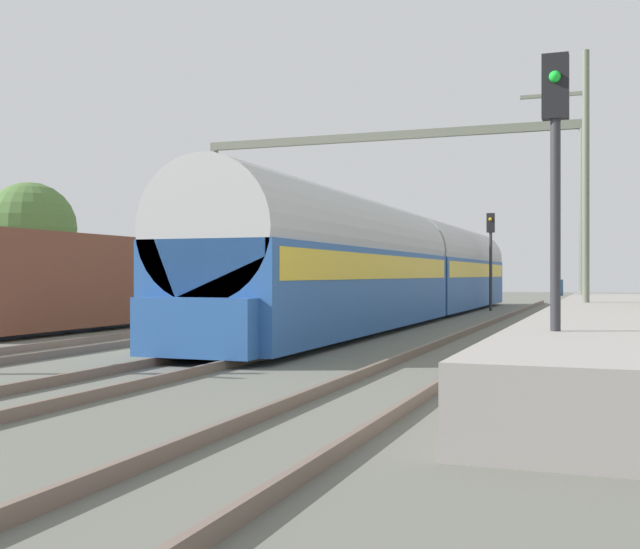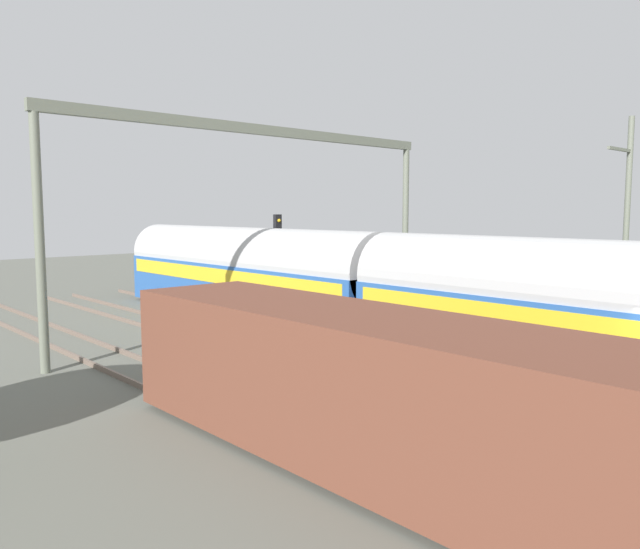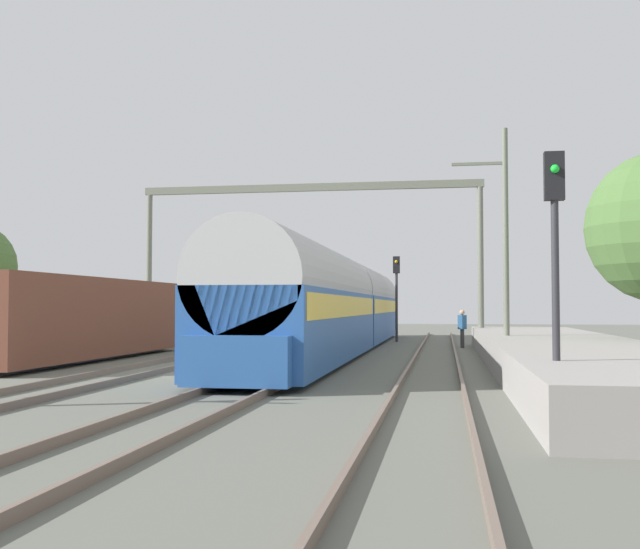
{
  "view_description": "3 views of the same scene",
  "coord_description": "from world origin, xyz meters",
  "views": [
    {
      "loc": [
        9.23,
        -19.01,
        1.68
      ],
      "look_at": [
        2.06,
        0.6,
        1.69
      ],
      "focal_mm": 44.71,
      "sensor_mm": 36.0,
      "label": 1
    },
    {
      "loc": [
        -14.28,
        -4.22,
        4.74
      ],
      "look_at": [
        1.78,
        13.19,
        2.28
      ],
      "focal_mm": 34.77,
      "sensor_mm": 36.0,
      "label": 2
    },
    {
      "loc": [
        6.5,
        -21.96,
        1.89
      ],
      "look_at": [
        1.03,
        11.35,
        3.3
      ],
      "focal_mm": 42.67,
      "sensor_mm": 36.0,
      "label": 3
    }
  ],
  "objects": [
    {
      "name": "ground",
      "position": [
        0.0,
        0.0,
        0.0
      ],
      "size": [
        120.0,
        120.0,
        0.0
      ],
      "primitive_type": "plane",
      "color": "#5F6158"
    },
    {
      "name": "railway_signal_near",
      "position": [
        8.51,
        -7.54,
        3.06
      ],
      "size": [
        0.36,
        0.3,
        4.74
      ],
      "color": "#2D2D33",
      "rests_on": "ground"
    },
    {
      "name": "freight_car",
      "position": [
        -6.17,
        2.84,
        1.47
      ],
      "size": [
        2.8,
        13.0,
        2.7
      ],
      "color": "brown",
      "rests_on": "ground"
    },
    {
      "name": "catenary_gantry",
      "position": [
        0.0,
        14.27,
        5.92
      ],
      "size": [
        16.74,
        0.28,
        7.86
      ],
      "color": "slate",
      "rests_on": "ground"
    },
    {
      "name": "track_far_west",
      "position": [
        -6.17,
        0.0,
        0.08
      ],
      "size": [
        1.52,
        60.0,
        0.16
      ],
      "color": "#6C5A4E",
      "rests_on": "ground"
    },
    {
      "name": "track_east",
      "position": [
        2.06,
        0.0,
        0.08
      ],
      "size": [
        1.51,
        60.0,
        0.16
      ],
      "color": "#6C5A4E",
      "rests_on": "ground"
    },
    {
      "name": "catenary_pole_east_mid",
      "position": [
        8.52,
        4.56,
        4.15
      ],
      "size": [
        1.9,
        0.2,
        8.0
      ],
      "color": "slate",
      "rests_on": "ground"
    },
    {
      "name": "track_west",
      "position": [
        -2.06,
        0.0,
        0.08
      ],
      "size": [
        1.51,
        60.0,
        0.16
      ],
      "color": "#6C5A4E",
      "rests_on": "ground"
    },
    {
      "name": "railway_signal_far",
      "position": [
        3.97,
        18.51,
        2.94
      ],
      "size": [
        0.36,
        0.3,
        4.55
      ],
      "color": "#2D2D33",
      "rests_on": "ground"
    },
    {
      "name": "passenger_train",
      "position": [
        2.06,
        10.26,
        1.97
      ],
      "size": [
        2.93,
        32.85,
        3.82
      ],
      "color": "#28569E",
      "rests_on": "ground"
    },
    {
      "name": "track_far_east",
      "position": [
        6.17,
        0.0,
        0.08
      ],
      "size": [
        1.52,
        60.0,
        0.16
      ],
      "color": "#6C5A4E",
      "rests_on": "ground"
    },
    {
      "name": "person_crossing",
      "position": [
        7.28,
        13.27,
        1.03
      ],
      "size": [
        0.41,
        0.47,
        1.73
      ],
      "rotation": [
        0.0,
        0.0,
        1.02
      ],
      "color": "#383838",
      "rests_on": "ground"
    },
    {
      "name": "platform",
      "position": [
        9.99,
        2.0,
        0.45
      ],
      "size": [
        4.4,
        28.0,
        0.9
      ],
      "color": "gray",
      "rests_on": "ground"
    }
  ]
}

